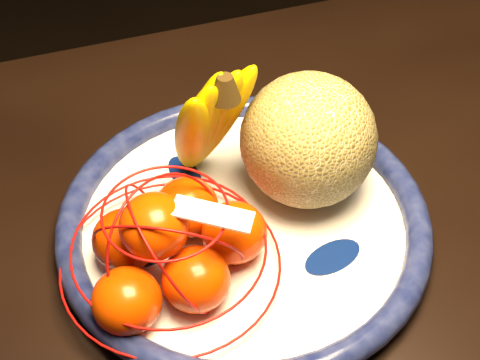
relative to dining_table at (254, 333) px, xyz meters
name	(u,v)px	position (x,y,z in m)	size (l,w,h in m)	color
dining_table	(254,333)	(0.00, 0.00, 0.00)	(1.55, 1.00, 0.75)	black
fruit_bowl	(244,223)	(0.02, 0.07, 0.09)	(0.38, 0.38, 0.03)	white
cantaloupe	(308,140)	(0.10, 0.09, 0.16)	(0.14, 0.14, 0.14)	olive
banana_bunch	(205,120)	(0.01, 0.14, 0.18)	(0.11, 0.11, 0.17)	#DFC706
mandarin_bag	(171,247)	(-0.07, 0.04, 0.13)	(0.24, 0.24, 0.13)	#ED4304
price_tag	(213,214)	(-0.03, 0.02, 0.19)	(0.07, 0.03, 0.00)	white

